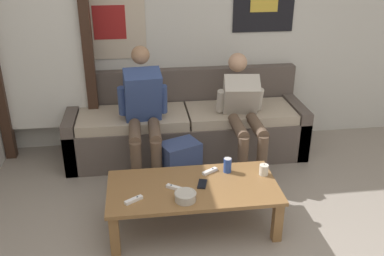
{
  "coord_description": "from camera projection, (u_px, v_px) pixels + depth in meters",
  "views": [
    {
      "loc": [
        -0.63,
        -2.0,
        2.16
      ],
      "look_at": [
        -0.2,
        1.27,
        0.67
      ],
      "focal_mm": 40.0,
      "sensor_mm": 36.0,
      "label": 1
    }
  ],
  "objects": [
    {
      "name": "pillar_candle",
      "position": [
        264.0,
        170.0,
        3.48
      ],
      "size": [
        0.07,
        0.07,
        0.1
      ],
      "color": "silver",
      "rests_on": "coffee_table"
    },
    {
      "name": "game_controller_near_left",
      "position": [
        134.0,
        200.0,
        3.15
      ],
      "size": [
        0.14,
        0.11,
        0.03
      ],
      "color": "white",
      "rests_on": "coffee_table"
    },
    {
      "name": "wall_back",
      "position": [
        195.0,
        27.0,
        4.47
      ],
      "size": [
        10.0,
        0.07,
        2.55
      ],
      "color": "silver",
      "rests_on": "ground_plane"
    },
    {
      "name": "ceramic_bowl",
      "position": [
        185.0,
        196.0,
        3.15
      ],
      "size": [
        0.16,
        0.16,
        0.07
      ],
      "color": "#B7B2A8",
      "rests_on": "coffee_table"
    },
    {
      "name": "cell_phone",
      "position": [
        202.0,
        184.0,
        3.36
      ],
      "size": [
        0.1,
        0.15,
        0.01
      ],
      "color": "black",
      "rests_on": "coffee_table"
    },
    {
      "name": "person_seated_teen",
      "position": [
        243.0,
        110.0,
        4.14
      ],
      "size": [
        0.47,
        1.01,
        1.09
      ],
      "color": "brown",
      "rests_on": "ground_plane"
    },
    {
      "name": "game_controller_near_right",
      "position": [
        175.0,
        188.0,
        3.3
      ],
      "size": [
        0.14,
        0.11,
        0.03
      ],
      "color": "white",
      "rests_on": "coffee_table"
    },
    {
      "name": "door_frame",
      "position": [
        40.0,
        44.0,
        4.13
      ],
      "size": [
        1.0,
        0.1,
        2.15
      ],
      "color": "#382319",
      "rests_on": "ground_plane"
    },
    {
      "name": "backpack",
      "position": [
        181.0,
        166.0,
        3.93
      ],
      "size": [
        0.41,
        0.36,
        0.45
      ],
      "color": "navy",
      "rests_on": "ground_plane"
    },
    {
      "name": "drink_can_blue",
      "position": [
        227.0,
        165.0,
        3.52
      ],
      "size": [
        0.07,
        0.07,
        0.12
      ],
      "color": "#28479E",
      "rests_on": "coffee_table"
    },
    {
      "name": "coffee_table",
      "position": [
        193.0,
        192.0,
        3.36
      ],
      "size": [
        1.33,
        0.65,
        0.37
      ],
      "color": "olive",
      "rests_on": "ground_plane"
    },
    {
      "name": "couch",
      "position": [
        186.0,
        127.0,
        4.53
      ],
      "size": [
        2.46,
        0.74,
        0.85
      ],
      "color": "#564C47",
      "rests_on": "ground_plane"
    },
    {
      "name": "game_controller_far_center",
      "position": [
        210.0,
        171.0,
        3.53
      ],
      "size": [
        0.14,
        0.11,
        0.03
      ],
      "color": "white",
      "rests_on": "coffee_table"
    },
    {
      "name": "person_seated_adult",
      "position": [
        143.0,
        111.0,
        3.99
      ],
      "size": [
        0.47,
        0.88,
        1.22
      ],
      "color": "brown",
      "rests_on": "ground_plane"
    }
  ]
}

